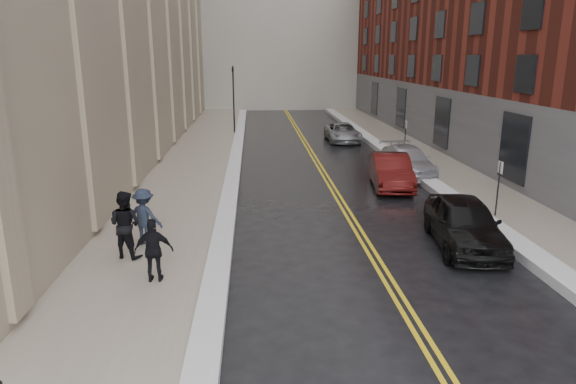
{
  "coord_description": "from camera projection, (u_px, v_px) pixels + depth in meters",
  "views": [
    {
      "loc": [
        -1.13,
        -9.84,
        5.99
      ],
      "look_at": [
        -0.02,
        6.52,
        1.6
      ],
      "focal_mm": 32.0,
      "sensor_mm": 36.0,
      "label": 1
    }
  ],
  "objects": [
    {
      "name": "pedestrian_c",
      "position": [
        154.0,
        250.0,
        13.5
      ],
      "size": [
        1.02,
        0.43,
        1.73
      ],
      "primitive_type": "imported",
      "rotation": [
        0.0,
        0.0,
        3.15
      ],
      "color": "black",
      "rests_on": "sidewalk_left"
    },
    {
      "name": "pedestrian_a",
      "position": [
        125.0,
        224.0,
        15.09
      ],
      "size": [
        1.21,
        1.09,
        2.03
      ],
      "primitive_type": "imported",
      "rotation": [
        0.0,
        0.0,
        2.74
      ],
      "color": "black",
      "rests_on": "sidewalk_left"
    },
    {
      "name": "car_silver_far",
      "position": [
        342.0,
        132.0,
        36.5
      ],
      "size": [
        2.18,
        4.72,
        1.31
      ],
      "primitive_type": "imported",
      "rotation": [
        0.0,
        0.0,
        -0.0
      ],
      "color": "gray",
      "rests_on": "ground"
    },
    {
      "name": "ground",
      "position": [
        309.0,
        341.0,
        11.11
      ],
      "size": [
        160.0,
        160.0,
        0.0
      ],
      "primitive_type": "plane",
      "color": "black",
      "rests_on": "ground"
    },
    {
      "name": "parking_sign_far",
      "position": [
        405.0,
        135.0,
        30.55
      ],
      "size": [
        0.06,
        0.35,
        2.23
      ],
      "color": "black",
      "rests_on": "ground"
    },
    {
      "name": "car_silver_near",
      "position": [
        407.0,
        161.0,
        26.39
      ],
      "size": [
        2.09,
        4.97,
        1.43
      ],
      "primitive_type": "imported",
      "rotation": [
        0.0,
        0.0,
        0.02
      ],
      "color": "#B0B2B8",
      "rests_on": "ground"
    },
    {
      "name": "car_black",
      "position": [
        464.0,
        223.0,
        16.36
      ],
      "size": [
        2.49,
        4.95,
        1.62
      ],
      "primitive_type": "imported",
      "rotation": [
        0.0,
        0.0,
        -0.13
      ],
      "color": "black",
      "rests_on": "ground"
    },
    {
      "name": "parking_sign_near",
      "position": [
        498.0,
        184.0,
        18.98
      ],
      "size": [
        0.06,
        0.35,
        2.23
      ],
      "color": "black",
      "rests_on": "ground"
    },
    {
      "name": "sidewalk_right",
      "position": [
        446.0,
        171.0,
        27.09
      ],
      "size": [
        3.0,
        64.0,
        0.15
      ],
      "primitive_type": "cube",
      "color": "gray",
      "rests_on": "ground"
    },
    {
      "name": "traffic_signal",
      "position": [
        234.0,
        94.0,
        39.05
      ],
      "size": [
        0.18,
        0.15,
        5.2
      ],
      "color": "black",
      "rests_on": "ground"
    },
    {
      "name": "building_right",
      "position": [
        549.0,
        5.0,
        32.09
      ],
      "size": [
        14.0,
        50.0,
        18.0
      ],
      "primitive_type": "cube",
      "color": "maroon",
      "rests_on": "ground"
    },
    {
      "name": "sidewalk_left",
      "position": [
        188.0,
        175.0,
        26.22
      ],
      "size": [
        4.0,
        64.0,
        0.15
      ],
      "primitive_type": "cube",
      "color": "gray",
      "rests_on": "ground"
    },
    {
      "name": "lane_stripe_b",
      "position": [
        326.0,
        174.0,
        26.7
      ],
      "size": [
        0.12,
        64.0,
        0.01
      ],
      "primitive_type": "cube",
      "color": "gold",
      "rests_on": "ground"
    },
    {
      "name": "car_maroon",
      "position": [
        391.0,
        171.0,
        23.8
      ],
      "size": [
        2.18,
        4.87,
        1.55
      ],
      "primitive_type": "imported",
      "rotation": [
        0.0,
        0.0,
        -0.12
      ],
      "color": "#400C0B",
      "rests_on": "ground"
    },
    {
      "name": "pedestrian_b",
      "position": [
        144.0,
        217.0,
        16.14
      ],
      "size": [
        1.34,
        1.04,
        1.83
      ],
      "primitive_type": "imported",
      "rotation": [
        0.0,
        0.0,
        2.79
      ],
      "color": "#1C2332",
      "rests_on": "sidewalk_left"
    },
    {
      "name": "snow_ridge_right",
      "position": [
        412.0,
        170.0,
        26.95
      ],
      "size": [
        0.85,
        60.8,
        0.3
      ],
      "primitive_type": "cube",
      "color": "silver",
      "rests_on": "ground"
    },
    {
      "name": "snow_ridge_left",
      "position": [
        233.0,
        173.0,
        26.35
      ],
      "size": [
        0.7,
        60.8,
        0.26
      ],
      "primitive_type": "cube",
      "color": "silver",
      "rests_on": "ground"
    },
    {
      "name": "lane_stripe_a",
      "position": [
        322.0,
        174.0,
        26.68
      ],
      "size": [
        0.12,
        64.0,
        0.01
      ],
      "primitive_type": "cube",
      "color": "gold",
      "rests_on": "ground"
    }
  ]
}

